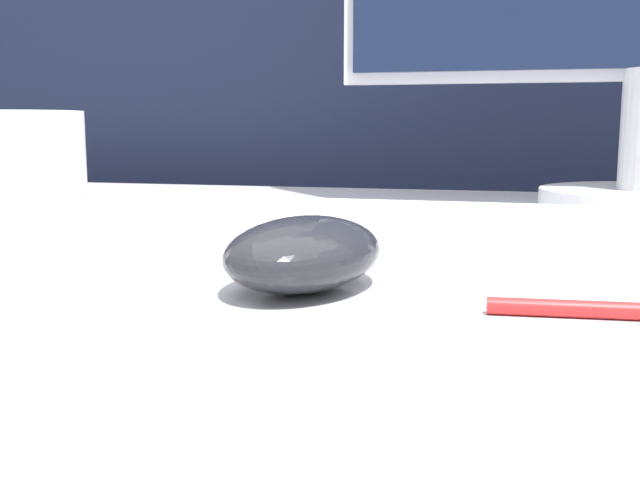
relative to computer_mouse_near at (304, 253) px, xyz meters
name	(u,v)px	position (x,y,z in m)	size (l,w,h in m)	color
partition_panel	(459,296)	(0.03, 0.75, -0.19)	(5.00, 0.03, 1.21)	black
computer_mouse_near	(304,253)	(0.00, 0.00, 0.00)	(0.09, 0.12, 0.04)	#232328
keyboard	(377,223)	(0.01, 0.19, -0.01)	(0.37, 0.13, 0.02)	white
mug	(25,172)	(-0.27, 0.15, 0.03)	(0.09, 0.09, 0.10)	white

